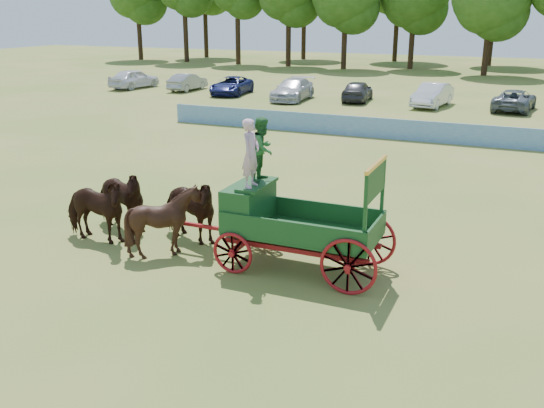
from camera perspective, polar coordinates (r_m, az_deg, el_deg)
The scene contains 8 objects.
ground at distance 15.25m, azimuth 0.02°, elevation -6.85°, with size 160.00×160.00×0.00m, color olive.
horse_lead_left at distance 17.86m, azimuth -16.40°, elevation -0.53°, with size 1.04×2.28×1.92m, color black.
horse_lead_right at distance 18.67m, azimuth -14.27°, elevation 0.44°, with size 1.04×2.28×1.92m, color black.
horse_wheel_left at distance 16.48m, azimuth -9.94°, elevation -1.59°, with size 1.56×1.75×1.93m, color black.
horse_wheel_right at distance 17.35m, azimuth -7.97°, elevation -0.50°, with size 1.04×2.28×1.92m, color black.
farm_dray at distance 15.38m, azimuth 0.29°, elevation 0.21°, with size 6.00×2.00×3.85m.
sponsor_banner at distance 31.93m, azimuth 11.44°, elevation 6.92°, with size 26.00×0.08×1.05m, color #1E5CA4.
parked_cars at distance 44.32m, azimuth 10.67°, elevation 10.22°, with size 46.69×6.92×1.63m.
Camera 1 is at (5.54, -12.71, 6.36)m, focal length 40.00 mm.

